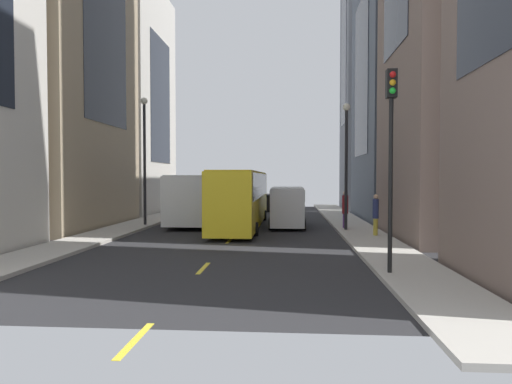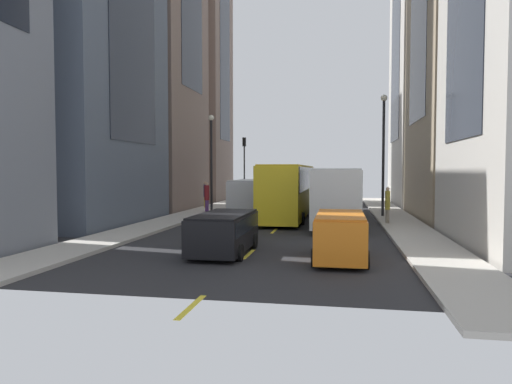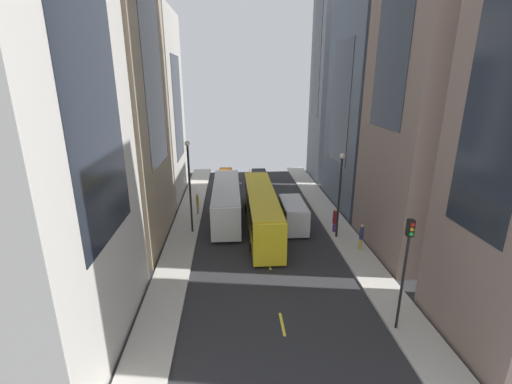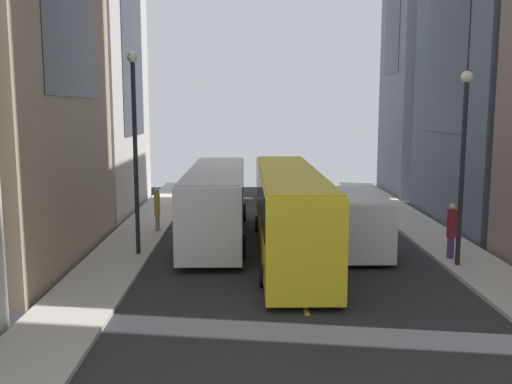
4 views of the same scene
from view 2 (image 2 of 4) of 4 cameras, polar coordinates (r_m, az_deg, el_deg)
name	(u,v)px [view 2 (image 2 of 4)]	position (r m, az deg, el deg)	size (l,w,h in m)	color
ground_plane	(289,218)	(31.69, 4.07, -3.21)	(40.73, 40.73, 0.00)	#28282B
sidewalk_west	(396,219)	(31.70, 16.95, -3.18)	(2.52, 44.00, 0.15)	#B2ADA3
sidewalk_east	(190,215)	(33.22, -8.22, -2.83)	(2.52, 44.00, 0.15)	#B2ADA3
lane_stripe_0	(309,199)	(52.55, 6.59, -0.87)	(0.16, 2.00, 0.01)	yellow
lane_stripe_1	(304,203)	(45.58, 6.01, -1.41)	(0.16, 2.00, 0.01)	yellow
lane_stripe_2	(298,209)	(38.63, 5.21, -2.14)	(0.16, 2.00, 0.01)	yellow
lane_stripe_3	(289,218)	(31.69, 4.07, -3.20)	(0.16, 2.00, 0.01)	yellow
lane_stripe_4	(274,231)	(24.79, 2.27, -4.84)	(0.16, 2.00, 0.01)	yellow
lane_stripe_5	(249,254)	(17.97, -0.91, -7.71)	(0.16, 2.00, 0.01)	yellow
lane_stripe_6	(191,307)	(11.37, -8.04, -13.92)	(0.16, 2.00, 0.01)	yellow
building_west_0	(446,61)	(47.99, 22.44, 14.82)	(9.07, 11.76, 27.00)	beige
building_east_0	(195,67)	(51.09, -7.63, 15.12)	(6.73, 7.40, 28.54)	#7A665B
building_east_2	(60,44)	(31.63, -23.17, 16.52)	(9.71, 10.91, 21.85)	#4C5666
city_bus_white	(337,191)	(28.84, 9.97, 0.18)	(2.80, 12.42, 3.35)	silver
streetcar_yellow	(290,187)	(32.10, 4.24, 0.67)	(2.70, 14.59, 3.59)	yellow
delivery_van_white	(249,195)	(32.62, -0.89, -0.37)	(2.26, 5.20, 2.58)	white
car_orange_0	(340,233)	(16.88, 10.40, -5.02)	(1.90, 4.18, 1.70)	orange
car_black_1	(224,230)	(18.06, -3.97, -4.69)	(2.06, 4.56, 1.58)	black
pedestrian_crossing_mid	(205,194)	(38.51, -6.29, -0.20)	(0.32, 0.32, 2.17)	gold
pedestrian_crossing_near	(207,196)	(34.83, -6.11, -0.47)	(0.37, 0.37, 2.24)	#593372
pedestrian_walking_far	(388,204)	(28.13, 15.99, -1.40)	(0.29, 0.29, 2.13)	gray
traffic_light_near_corner	(244,157)	(47.29, -1.46, 4.33)	(0.32, 0.44, 6.47)	black
streetlamp_near	(211,152)	(35.74, -5.56, 4.90)	(0.44, 0.44, 7.37)	black
streetlamp_far	(383,143)	(32.55, 15.52, 5.84)	(0.44, 0.44, 8.23)	black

